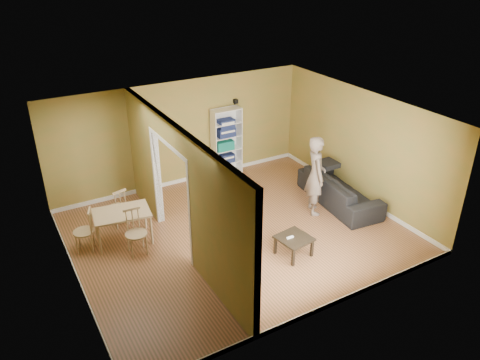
# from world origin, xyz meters

# --- Properties ---
(room_shell) EXTENTS (6.50, 6.50, 6.50)m
(room_shell) POSITION_xyz_m (0.00, 0.00, 1.30)
(room_shell) COLOR #A76544
(room_shell) RESTS_ON ground
(partition) EXTENTS (0.22, 5.50, 2.60)m
(partition) POSITION_xyz_m (-1.20, 0.00, 1.30)
(partition) COLOR #A27C38
(partition) RESTS_ON ground
(wall_speaker) EXTENTS (0.10, 0.10, 0.10)m
(wall_speaker) POSITION_xyz_m (1.50, 2.69, 1.90)
(wall_speaker) COLOR black
(wall_speaker) RESTS_ON room_shell
(sofa) EXTENTS (2.41, 1.23, 0.88)m
(sofa) POSITION_xyz_m (2.70, -0.06, 0.44)
(sofa) COLOR #25262A
(sofa) RESTS_ON ground
(person) EXTENTS (0.94, 0.85, 2.12)m
(person) POSITION_xyz_m (1.94, -0.08, 1.06)
(person) COLOR slate
(person) RESTS_ON ground
(bookshelf) EXTENTS (0.76, 0.33, 1.80)m
(bookshelf) POSITION_xyz_m (1.15, 2.60, 0.90)
(bookshelf) COLOR white
(bookshelf) RESTS_ON ground
(paper_box_navy_a) EXTENTS (0.43, 0.28, 0.22)m
(paper_box_navy_a) POSITION_xyz_m (1.11, 2.56, 0.49)
(paper_box_navy_a) COLOR navy
(paper_box_navy_a) RESTS_ON bookshelf
(paper_box_teal) EXTENTS (0.46, 0.30, 0.24)m
(paper_box_teal) POSITION_xyz_m (1.08, 2.56, 0.85)
(paper_box_teal) COLOR #207E5F
(paper_box_teal) RESTS_ON bookshelf
(paper_box_navy_b) EXTENTS (0.46, 0.30, 0.23)m
(paper_box_navy_b) POSITION_xyz_m (1.13, 2.56, 1.20)
(paper_box_navy_b) COLOR navy
(paper_box_navy_b) RESTS_ON bookshelf
(paper_box_navy_c) EXTENTS (0.41, 0.27, 0.21)m
(paper_box_navy_c) POSITION_xyz_m (1.14, 2.56, 1.40)
(paper_box_navy_c) COLOR navy
(paper_box_navy_c) RESTS_ON bookshelf
(coffee_table) EXTENTS (0.60, 0.60, 0.40)m
(coffee_table) POSITION_xyz_m (0.58, -1.23, 0.34)
(coffee_table) COLOR #31271A
(coffee_table) RESTS_ON ground
(game_controller) EXTENTS (0.14, 0.04, 0.03)m
(game_controller) POSITION_xyz_m (0.50, -1.20, 0.41)
(game_controller) COLOR white
(game_controller) RESTS_ON coffee_table
(dining_table) EXTENTS (1.09, 0.73, 0.68)m
(dining_table) POSITION_xyz_m (-2.12, 0.87, 0.61)
(dining_table) COLOR tan
(dining_table) RESTS_ON ground
(chair_left) EXTENTS (0.52, 0.52, 0.89)m
(chair_left) POSITION_xyz_m (-2.87, 0.94, 0.45)
(chair_left) COLOR #D6B379
(chair_left) RESTS_ON ground
(chair_near) EXTENTS (0.45, 0.45, 0.93)m
(chair_near) POSITION_xyz_m (-2.02, 0.33, 0.46)
(chair_near) COLOR #DABC88
(chair_near) RESTS_ON ground
(chair_far) EXTENTS (0.50, 0.50, 0.89)m
(chair_far) POSITION_xyz_m (-2.03, 1.54, 0.44)
(chair_far) COLOR tan
(chair_far) RESTS_ON ground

